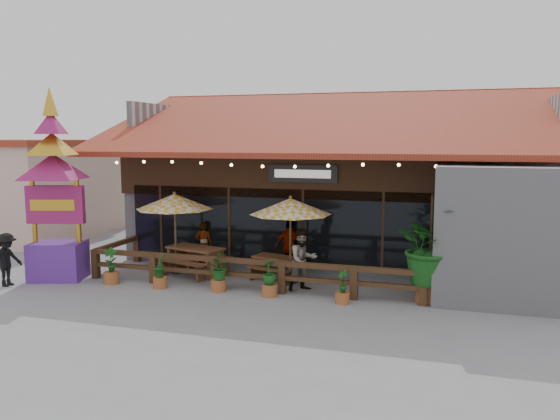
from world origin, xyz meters
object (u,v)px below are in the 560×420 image
(umbrella_left, at_px, (175,202))
(pedestrian, at_px, (7,260))
(umbrella_right, at_px, (291,207))
(picnic_table_left, at_px, (195,256))
(tropical_plant, at_px, (430,248))
(picnic_table_right, at_px, (277,264))
(thai_sign_tower, at_px, (54,172))

(umbrella_left, relative_size, pedestrian, 1.98)
(umbrella_right, relative_size, picnic_table_left, 1.49)
(umbrella_right, height_order, tropical_plant, umbrella_right)
(picnic_table_left, xyz_separation_m, picnic_table_right, (2.66, 0.16, -0.11))
(thai_sign_tower, height_order, tropical_plant, thai_sign_tower)
(picnic_table_left, xyz_separation_m, pedestrian, (-4.68, -2.83, 0.19))
(picnic_table_left, distance_m, picnic_table_right, 2.67)
(picnic_table_right, bearing_deg, umbrella_right, -26.37)
(picnic_table_left, height_order, tropical_plant, tropical_plant)
(picnic_table_right, bearing_deg, tropical_plant, -13.97)
(umbrella_left, height_order, umbrella_right, umbrella_left)
(tropical_plant, bearing_deg, picnic_table_right, 166.03)
(picnic_table_left, relative_size, thai_sign_tower, 0.35)
(picnic_table_right, distance_m, thai_sign_tower, 7.28)
(pedestrian, bearing_deg, umbrella_left, -51.75)
(thai_sign_tower, bearing_deg, picnic_table_left, 24.87)
(picnic_table_right, bearing_deg, thai_sign_tower, -163.49)
(picnic_table_left, bearing_deg, picnic_table_right, 3.44)
(picnic_table_right, height_order, thai_sign_tower, thai_sign_tower)
(picnic_table_left, relative_size, pedestrian, 1.40)
(umbrella_left, xyz_separation_m, picnic_table_left, (0.69, -0.01, -1.70))
(umbrella_right, height_order, thai_sign_tower, thai_sign_tower)
(umbrella_left, xyz_separation_m, umbrella_right, (3.84, -0.09, -0.01))
(picnic_table_right, xyz_separation_m, pedestrian, (-7.35, -2.99, 0.31))
(umbrella_right, height_order, picnic_table_right, umbrella_right)
(picnic_table_right, bearing_deg, pedestrian, -157.82)
(picnic_table_left, bearing_deg, umbrella_right, -1.45)
(picnic_table_right, relative_size, thai_sign_tower, 0.28)
(umbrella_right, distance_m, thai_sign_tower, 7.19)
(umbrella_right, bearing_deg, pedestrian, -160.61)
(umbrella_left, distance_m, picnic_table_left, 1.84)
(picnic_table_left, relative_size, tropical_plant, 0.87)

